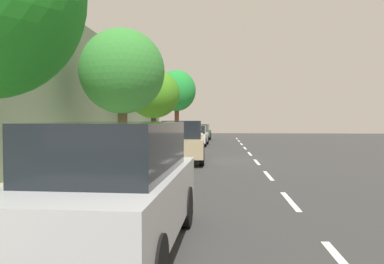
{
  "coord_description": "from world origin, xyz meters",
  "views": [
    {
      "loc": [
        -0.74,
        17.95,
        2.05
      ],
      "look_at": [
        0.84,
        -3.58,
        1.28
      ],
      "focal_mm": 35.3,
      "sensor_mm": 36.0,
      "label": 1
    }
  ],
  "objects_px": {
    "street_tree_mid_block": "(154,94)",
    "parked_sedan_green_nearest": "(200,132)",
    "bicycle_at_curb": "(182,146)",
    "cyclist_with_backpack": "(179,135)",
    "street_tree_near_cyclist": "(177,91)",
    "pedestrian_on_phone": "(163,129)",
    "street_tree_far_end": "(122,72)",
    "parked_sedan_white_second": "(195,136)",
    "parked_suv_silver_far": "(117,186)",
    "parked_pickup_tan_mid": "(183,143)"
  },
  "relations": [
    {
      "from": "parked_sedan_green_nearest",
      "to": "parked_suv_silver_far",
      "type": "bearing_deg",
      "value": 90.53
    },
    {
      "from": "parked_sedan_white_second",
      "to": "parked_suv_silver_far",
      "type": "relative_size",
      "value": 0.93
    },
    {
      "from": "street_tree_mid_block",
      "to": "pedestrian_on_phone",
      "type": "height_order",
      "value": "street_tree_mid_block"
    },
    {
      "from": "parked_sedan_white_second",
      "to": "bicycle_at_curb",
      "type": "height_order",
      "value": "parked_sedan_white_second"
    },
    {
      "from": "street_tree_mid_block",
      "to": "street_tree_far_end",
      "type": "height_order",
      "value": "street_tree_far_end"
    },
    {
      "from": "street_tree_near_cyclist",
      "to": "street_tree_far_end",
      "type": "height_order",
      "value": "street_tree_near_cyclist"
    },
    {
      "from": "cyclist_with_backpack",
      "to": "pedestrian_on_phone",
      "type": "xyz_separation_m",
      "value": [
        2.3,
        -8.75,
        0.1
      ]
    },
    {
      "from": "street_tree_near_cyclist",
      "to": "parked_sedan_green_nearest",
      "type": "bearing_deg",
      "value": 176.1
    },
    {
      "from": "parked_sedan_green_nearest",
      "to": "parked_sedan_white_second",
      "type": "distance_m",
      "value": 6.67
    },
    {
      "from": "cyclist_with_backpack",
      "to": "pedestrian_on_phone",
      "type": "bearing_deg",
      "value": -75.28
    },
    {
      "from": "parked_pickup_tan_mid",
      "to": "bicycle_at_curb",
      "type": "height_order",
      "value": "parked_pickup_tan_mid"
    },
    {
      "from": "street_tree_near_cyclist",
      "to": "parked_sedan_white_second",
      "type": "bearing_deg",
      "value": 107.95
    },
    {
      "from": "parked_suv_silver_far",
      "to": "street_tree_far_end",
      "type": "distance_m",
      "value": 10.6
    },
    {
      "from": "parked_sedan_white_second",
      "to": "street_tree_far_end",
      "type": "bearing_deg",
      "value": 80.42
    },
    {
      "from": "parked_sedan_green_nearest",
      "to": "parked_sedan_white_second",
      "type": "relative_size",
      "value": 1.01
    },
    {
      "from": "parked_sedan_green_nearest",
      "to": "street_tree_near_cyclist",
      "type": "height_order",
      "value": "street_tree_near_cyclist"
    },
    {
      "from": "bicycle_at_curb",
      "to": "parked_suv_silver_far",
      "type": "bearing_deg",
      "value": 92.44
    },
    {
      "from": "street_tree_near_cyclist",
      "to": "pedestrian_on_phone",
      "type": "relative_size",
      "value": 3.77
    },
    {
      "from": "street_tree_mid_block",
      "to": "pedestrian_on_phone",
      "type": "bearing_deg",
      "value": -85.19
    },
    {
      "from": "bicycle_at_curb",
      "to": "pedestrian_on_phone",
      "type": "bearing_deg",
      "value": -74.67
    },
    {
      "from": "parked_pickup_tan_mid",
      "to": "cyclist_with_backpack",
      "type": "height_order",
      "value": "parked_pickup_tan_mid"
    },
    {
      "from": "parked_sedan_white_second",
      "to": "pedestrian_on_phone",
      "type": "distance_m",
      "value": 4.66
    },
    {
      "from": "bicycle_at_curb",
      "to": "street_tree_far_end",
      "type": "relative_size",
      "value": 0.31
    },
    {
      "from": "street_tree_far_end",
      "to": "pedestrian_on_phone",
      "type": "relative_size",
      "value": 3.28
    },
    {
      "from": "street_tree_mid_block",
      "to": "pedestrian_on_phone",
      "type": "xyz_separation_m",
      "value": [
        0.78,
        -9.23,
        -2.42
      ]
    },
    {
      "from": "street_tree_near_cyclist",
      "to": "street_tree_mid_block",
      "type": "height_order",
      "value": "street_tree_near_cyclist"
    },
    {
      "from": "parked_suv_silver_far",
      "to": "street_tree_near_cyclist",
      "type": "xyz_separation_m",
      "value": [
        2.49,
        -29.79,
        3.62
      ]
    },
    {
      "from": "street_tree_mid_block",
      "to": "parked_sedan_green_nearest",
      "type": "bearing_deg",
      "value": -100.15
    },
    {
      "from": "street_tree_near_cyclist",
      "to": "pedestrian_on_phone",
      "type": "bearing_deg",
      "value": 76.63
    },
    {
      "from": "cyclist_with_backpack",
      "to": "pedestrian_on_phone",
      "type": "relative_size",
      "value": 0.98
    },
    {
      "from": "cyclist_with_backpack",
      "to": "street_tree_far_end",
      "type": "xyz_separation_m",
      "value": [
        1.52,
        7.9,
        2.97
      ]
    },
    {
      "from": "parked_pickup_tan_mid",
      "to": "street_tree_far_end",
      "type": "relative_size",
      "value": 0.95
    },
    {
      "from": "street_tree_mid_block",
      "to": "street_tree_far_end",
      "type": "distance_m",
      "value": 7.43
    },
    {
      "from": "parked_sedan_white_second",
      "to": "street_tree_far_end",
      "type": "relative_size",
      "value": 0.79
    },
    {
      "from": "bicycle_at_curb",
      "to": "cyclist_with_backpack",
      "type": "xyz_separation_m",
      "value": [
        0.22,
        -0.46,
        0.64
      ]
    },
    {
      "from": "parked_pickup_tan_mid",
      "to": "street_tree_mid_block",
      "type": "bearing_deg",
      "value": -65.72
    },
    {
      "from": "cyclist_with_backpack",
      "to": "street_tree_near_cyclist",
      "type": "distance_m",
      "value": 12.65
    },
    {
      "from": "bicycle_at_curb",
      "to": "parked_pickup_tan_mid",
      "type": "bearing_deg",
      "value": 96.24
    },
    {
      "from": "parked_pickup_tan_mid",
      "to": "street_tree_mid_block",
      "type": "xyz_separation_m",
      "value": [
        2.31,
        -5.12,
        2.64
      ]
    },
    {
      "from": "parked_sedan_green_nearest",
      "to": "cyclist_with_backpack",
      "type": "bearing_deg",
      "value": 86.68
    },
    {
      "from": "parked_pickup_tan_mid",
      "to": "parked_suv_silver_far",
      "type": "bearing_deg",
      "value": 90.83
    },
    {
      "from": "street_tree_mid_block",
      "to": "parked_suv_silver_far",
      "type": "bearing_deg",
      "value": 98.18
    },
    {
      "from": "street_tree_near_cyclist",
      "to": "street_tree_far_end",
      "type": "distance_m",
      "value": 19.93
    },
    {
      "from": "street_tree_far_end",
      "to": "street_tree_mid_block",
      "type": "bearing_deg",
      "value": -90.0
    },
    {
      "from": "bicycle_at_curb",
      "to": "street_tree_far_end",
      "type": "distance_m",
      "value": 8.45
    },
    {
      "from": "bicycle_at_curb",
      "to": "cyclist_with_backpack",
      "type": "height_order",
      "value": "cyclist_with_backpack"
    },
    {
      "from": "street_tree_far_end",
      "to": "bicycle_at_curb",
      "type": "bearing_deg",
      "value": -103.21
    },
    {
      "from": "parked_suv_silver_far",
      "to": "street_tree_near_cyclist",
      "type": "height_order",
      "value": "street_tree_near_cyclist"
    },
    {
      "from": "cyclist_with_backpack",
      "to": "street_tree_near_cyclist",
      "type": "bearing_deg",
      "value": -82.78
    },
    {
      "from": "parked_sedan_green_nearest",
      "to": "parked_pickup_tan_mid",
      "type": "bearing_deg",
      "value": 90.33
    }
  ]
}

